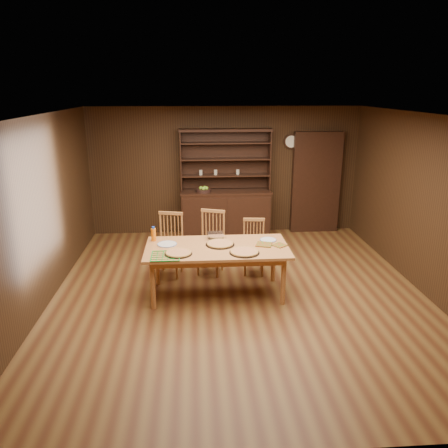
{
  "coord_description": "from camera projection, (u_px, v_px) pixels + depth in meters",
  "views": [
    {
      "loc": [
        -0.64,
        -5.89,
        2.95
      ],
      "look_at": [
        -0.2,
        0.4,
        0.97
      ],
      "focal_mm": 35.0,
      "sensor_mm": 36.0,
      "label": 1
    }
  ],
  "objects": [
    {
      "name": "cooling_rack",
      "position": [
        166.0,
        256.0,
        5.95
      ],
      "size": [
        0.46,
        0.46,
        0.02
      ],
      "primitive_type": null,
      "rotation": [
        0.0,
        0.0,
        0.24
      ],
      "color": "#0B942A",
      "rests_on": "dining_table"
    },
    {
      "name": "dining_table",
      "position": [
        217.0,
        251.0,
        6.33
      ],
      "size": [
        2.07,
        1.03,
        0.75
      ],
      "color": "#BF8342",
      "rests_on": "floor"
    },
    {
      "name": "chair_right",
      "position": [
        254.0,
        245.0,
        7.18
      ],
      "size": [
        0.4,
        0.39,
        0.91
      ],
      "rotation": [
        0.0,
        0.0,
        -0.1
      ],
      "color": "#AA753A",
      "rests_on": "floor"
    },
    {
      "name": "plate_left",
      "position": [
        167.0,
        244.0,
        6.39
      ],
      "size": [
        0.29,
        0.29,
        0.02
      ],
      "color": "beige",
      "rests_on": "dining_table"
    },
    {
      "name": "wall_clock",
      "position": [
        291.0,
        141.0,
        8.87
      ],
      "size": [
        0.3,
        0.05,
        0.3
      ],
      "color": "black",
      "rests_on": "room_shell"
    },
    {
      "name": "pizza_center",
      "position": [
        220.0,
        244.0,
        6.38
      ],
      "size": [
        0.42,
        0.42,
        0.04
      ],
      "color": "black",
      "rests_on": "dining_table"
    },
    {
      "name": "pot_holder_b",
      "position": [
        264.0,
        244.0,
        6.38
      ],
      "size": [
        0.28,
        0.28,
        0.02
      ],
      "primitive_type": "cube",
      "rotation": [
        0.0,
        0.0,
        -0.31
      ],
      "color": "#B12114",
      "rests_on": "dining_table"
    },
    {
      "name": "china_hutch",
      "position": [
        226.0,
        207.0,
        8.98
      ],
      "size": [
        1.84,
        0.52,
        2.17
      ],
      "color": "black",
      "rests_on": "floor"
    },
    {
      "name": "pot_holder_a",
      "position": [
        279.0,
        245.0,
        6.35
      ],
      "size": [
        0.25,
        0.25,
        0.01
      ],
      "primitive_type": "cube",
      "rotation": [
        0.0,
        0.0,
        0.66
      ],
      "color": "#B12114",
      "rests_on": "dining_table"
    },
    {
      "name": "foil_dish",
      "position": [
        215.0,
        235.0,
        6.64
      ],
      "size": [
        0.24,
        0.18,
        0.09
      ],
      "primitive_type": "cube",
      "rotation": [
        0.0,
        0.0,
        0.04
      ],
      "color": "silver",
      "rests_on": "dining_table"
    },
    {
      "name": "plate_right",
      "position": [
        268.0,
        240.0,
        6.57
      ],
      "size": [
        0.25,
        0.25,
        0.02
      ],
      "color": "beige",
      "rests_on": "dining_table"
    },
    {
      "name": "chair_center",
      "position": [
        212.0,
        240.0,
        7.18
      ],
      "size": [
        0.54,
        0.53,
        1.05
      ],
      "rotation": [
        0.0,
        0.0,
        -0.34
      ],
      "color": "#AA753A",
      "rests_on": "floor"
    },
    {
      "name": "chair_left",
      "position": [
        170.0,
        242.0,
        7.1
      ],
      "size": [
        0.51,
        0.49,
        1.03
      ],
      "rotation": [
        0.0,
        0.0,
        -0.24
      ],
      "color": "#AA753A",
      "rests_on": "floor"
    },
    {
      "name": "pizza_left",
      "position": [
        178.0,
        253.0,
        6.02
      ],
      "size": [
        0.38,
        0.38,
        0.04
      ],
      "color": "black",
      "rests_on": "dining_table"
    },
    {
      "name": "room_shell",
      "position": [
        240.0,
        191.0,
        6.06
      ],
      "size": [
        6.0,
        6.0,
        6.0
      ],
      "color": "silver",
      "rests_on": "floor"
    },
    {
      "name": "floor",
      "position": [
        239.0,
        294.0,
        6.54
      ],
      "size": [
        6.0,
        6.0,
        0.0
      ],
      "primitive_type": "plane",
      "color": "brown",
      "rests_on": "ground"
    },
    {
      "name": "fruit_bowl",
      "position": [
        204.0,
        190.0,
        8.77
      ],
      "size": [
        0.3,
        0.3,
        0.12
      ],
      "color": "black",
      "rests_on": "china_hutch"
    },
    {
      "name": "pizza_right",
      "position": [
        244.0,
        252.0,
        6.06
      ],
      "size": [
        0.42,
        0.42,
        0.04
      ],
      "color": "black",
      "rests_on": "dining_table"
    },
    {
      "name": "juice_bottle",
      "position": [
        154.0,
        234.0,
        6.53
      ],
      "size": [
        0.07,
        0.07,
        0.22
      ],
      "color": "orange",
      "rests_on": "dining_table"
    },
    {
      "name": "doorway",
      "position": [
        316.0,
        183.0,
        9.11
      ],
      "size": [
        1.0,
        0.18,
        2.1
      ],
      "primitive_type": "cube",
      "color": "black",
      "rests_on": "floor"
    }
  ]
}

